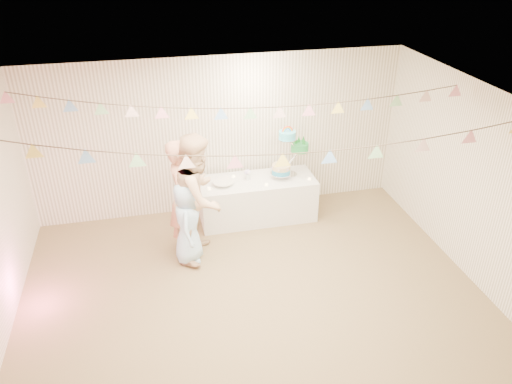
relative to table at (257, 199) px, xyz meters
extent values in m
plane|color=brown|center=(-0.50, -2.00, -0.35)|extent=(6.00, 6.00, 0.00)
plane|color=white|center=(-0.50, -2.00, 2.25)|extent=(6.00, 6.00, 0.00)
plane|color=white|center=(-0.50, 0.50, 0.95)|extent=(6.00, 6.00, 0.00)
plane|color=white|center=(-0.50, -4.50, 0.95)|extent=(6.00, 6.00, 0.00)
plane|color=white|center=(2.50, -2.00, 0.95)|extent=(5.00, 5.00, 0.00)
cube|color=white|center=(0.00, 0.00, 0.00)|extent=(1.87, 0.75, 0.70)
cylinder|color=white|center=(-0.56, -0.05, 0.41)|extent=(0.33, 0.33, 0.02)
imported|color=tan|center=(-1.22, -0.68, 0.54)|extent=(0.62, 0.75, 1.77)
imported|color=#D6AC83|center=(-1.03, -0.79, 0.59)|extent=(1.01, 1.12, 1.89)
imported|color=#B4DDFF|center=(-1.22, -0.92, 0.28)|extent=(0.51, 0.68, 1.25)
cylinder|color=#FFD88C|center=(-0.80, -0.15, 0.36)|extent=(0.04, 0.04, 0.03)
cylinder|color=#FFD88C|center=(-0.35, 0.18, 0.36)|extent=(0.04, 0.04, 0.03)
cylinder|color=#FFD88C|center=(0.10, -0.22, 0.36)|extent=(0.04, 0.04, 0.03)
cylinder|color=#FFD88C|center=(0.35, 0.22, 0.36)|extent=(0.04, 0.04, 0.03)
cylinder|color=#FFD88C|center=(0.82, -0.18, 0.36)|extent=(0.04, 0.04, 0.03)
camera|label=1|loc=(-1.62, -6.94, 4.01)|focal=35.00mm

